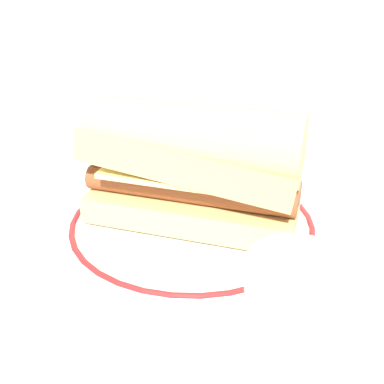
{
  "coord_description": "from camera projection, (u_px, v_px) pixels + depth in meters",
  "views": [
    {
      "loc": [
        0.16,
        -0.39,
        0.26
      ],
      "look_at": [
        0.02,
        0.02,
        0.04
      ],
      "focal_mm": 45.6,
      "sensor_mm": 36.0,
      "label": 1
    }
  ],
  "objects": [
    {
      "name": "salt_shaker",
      "position": [
        44.0,
        146.0,
        0.61
      ],
      "size": [
        0.03,
        0.03,
        0.08
      ],
      "color": "white",
      "rests_on": "ground_plane"
    },
    {
      "name": "plate",
      "position": [
        192.0,
        224.0,
        0.5
      ],
      "size": [
        0.27,
        0.27,
        0.01
      ],
      "color": "white",
      "rests_on": "ground_plane"
    },
    {
      "name": "drinking_glass",
      "position": [
        293.0,
        337.0,
        0.31
      ],
      "size": [
        0.06,
        0.06,
        0.1
      ],
      "color": "silver",
      "rests_on": "ground_plane"
    },
    {
      "name": "ground_plane",
      "position": [
        166.0,
        236.0,
        0.49
      ],
      "size": [
        1.5,
        1.5,
        0.0
      ],
      "primitive_type": "plane",
      "color": "silver"
    },
    {
      "name": "sausage_sandwich",
      "position": [
        192.0,
        163.0,
        0.47
      ],
      "size": [
        0.21,
        0.09,
        0.12
      ],
      "rotation": [
        0.0,
        0.0,
        0.03
      ],
      "color": "#DBB970",
      "rests_on": "plate"
    }
  ]
}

